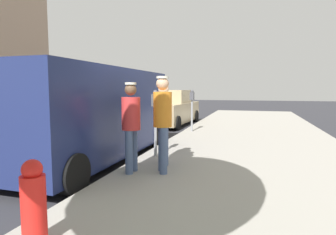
{
  "coord_description": "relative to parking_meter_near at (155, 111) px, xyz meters",
  "views": [
    {
      "loc": [
        3.5,
        -5.45,
        1.69
      ],
      "look_at": [
        1.65,
        0.78,
        1.05
      ],
      "focal_mm": 30.88,
      "sensor_mm": 36.0,
      "label": 1
    }
  ],
  "objects": [
    {
      "name": "ground_plane",
      "position": [
        -1.35,
        -0.78,
        -1.18
      ],
      "size": [
        80.0,
        80.0,
        0.0
      ],
      "primitive_type": "plane",
      "color": "#2D2D33"
    },
    {
      "name": "sidewalk_slab",
      "position": [
        2.15,
        -0.78,
        -1.11
      ],
      "size": [
        5.0,
        32.0,
        0.15
      ],
      "primitive_type": "cube",
      "color": "#9E998E",
      "rests_on": "ground"
    },
    {
      "name": "parking_meter_near",
      "position": [
        0.0,
        0.0,
        0.0
      ],
      "size": [
        0.14,
        0.18,
        1.52
      ],
      "color": "gray",
      "rests_on": "sidewalk_slab"
    },
    {
      "name": "parking_meter_far",
      "position": [
        0.0,
        4.08,
        0.0
      ],
      "size": [
        0.14,
        0.18,
        1.52
      ],
      "color": "gray",
      "rests_on": "sidewalk_slab"
    },
    {
      "name": "pedestrian_in_orange",
      "position": [
        0.56,
        -1.23,
        -0.01
      ],
      "size": [
        0.34,
        0.34,
        1.77
      ],
      "color": "#4C608C",
      "rests_on": "sidewalk_slab"
    },
    {
      "name": "pedestrian_in_red",
      "position": [
        0.01,
        -1.4,
        -0.08
      ],
      "size": [
        0.34,
        0.36,
        1.66
      ],
      "color": "#4C608C",
      "rests_on": "sidewalk_slab"
    },
    {
      "name": "pedestrian_in_yellow",
      "position": [
        0.4,
        -0.66,
        -0.08
      ],
      "size": [
        0.34,
        0.34,
        1.66
      ],
      "color": "#4C608C",
      "rests_on": "sidewalk_slab"
    },
    {
      "name": "parked_van",
      "position": [
        -1.5,
        -0.32,
        -0.03
      ],
      "size": [
        2.17,
        5.22,
        2.15
      ],
      "color": "navy",
      "rests_on": "ground"
    },
    {
      "name": "parked_sedan_ahead",
      "position": [
        -1.65,
        6.9,
        -0.43
      ],
      "size": [
        2.09,
        4.47,
        1.65
      ],
      "color": "tan",
      "rests_on": "ground"
    },
    {
      "name": "fire_hydrant",
      "position": [
        0.1,
        -3.98,
        -0.61
      ],
      "size": [
        0.24,
        0.24,
        0.86
      ],
      "color": "red",
      "rests_on": "sidewalk_slab"
    }
  ]
}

